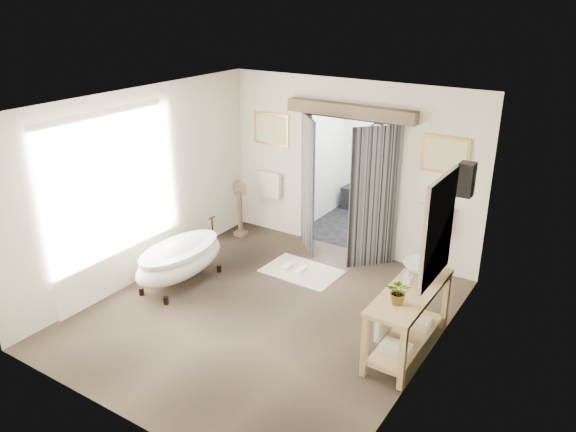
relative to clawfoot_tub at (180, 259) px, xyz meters
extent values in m
plane|color=brown|center=(1.57, -0.02, -0.40)|extent=(5.00, 5.00, 0.00)
cube|color=beige|center=(1.57, -2.52, 1.05)|extent=(4.50, 0.02, 2.90)
cube|color=beige|center=(-0.68, -0.02, 1.05)|extent=(0.02, 5.00, 2.90)
cube|color=beige|center=(3.82, -0.02, 1.05)|extent=(0.02, 5.00, 2.90)
cube|color=beige|center=(0.04, 2.48, 1.05)|extent=(1.45, 0.02, 2.90)
cube|color=beige|center=(3.09, 2.48, 1.05)|extent=(1.45, 0.02, 2.90)
cube|color=beige|center=(1.57, 2.48, 2.20)|extent=(1.60, 0.02, 0.60)
cube|color=white|center=(1.57, -0.02, 2.50)|extent=(4.50, 5.00, 0.02)
cube|color=white|center=(-0.63, -0.62, 0.95)|extent=(0.02, 2.20, 2.70)
cube|color=gray|center=(3.79, 0.22, 1.30)|extent=(0.05, 0.95, 1.25)
cube|color=silver|center=(3.76, 0.22, 1.30)|extent=(0.01, 0.80, 1.10)
cube|color=black|center=(3.70, 1.53, 1.50)|extent=(0.20, 0.20, 0.45)
sphere|color=#FFCC8C|center=(3.70, 1.53, 1.50)|extent=(0.10, 0.10, 0.10)
cube|color=black|center=(1.57, 3.48, -0.40)|extent=(2.20, 2.00, 0.01)
cube|color=white|center=(1.57, 3.48, 2.10)|extent=(2.20, 2.00, 0.02)
cube|color=white|center=(1.57, 4.48, 0.85)|extent=(2.20, 0.02, 2.50)
cube|color=white|center=(0.47, 3.48, 0.85)|extent=(0.02, 2.00, 2.50)
cube|color=white|center=(2.67, 3.48, 0.85)|extent=(0.02, 2.00, 2.50)
cube|color=black|center=(1.57, 4.30, -0.18)|extent=(2.00, 0.35, 0.45)
cylinder|color=silver|center=(1.17, 4.45, 1.20)|extent=(0.40, 0.03, 0.40)
cylinder|color=silver|center=(1.97, 4.45, 1.20)|extent=(0.40, 0.03, 0.40)
cube|color=black|center=(0.77, 2.48, 0.75)|extent=(0.07, 0.10, 2.30)
cube|color=black|center=(2.37, 2.48, 0.75)|extent=(0.07, 0.10, 2.30)
cube|color=black|center=(1.57, 2.48, 1.90)|extent=(1.67, 0.10, 0.07)
cube|color=black|center=(0.97, 2.13, 0.75)|extent=(0.58, 0.60, 2.30)
cube|color=black|center=(2.17, 2.13, 0.75)|extent=(0.58, 0.60, 2.30)
cube|color=brown|center=(1.57, 2.38, 2.02)|extent=(2.20, 0.20, 0.20)
cube|color=#BA9344|center=(0.02, 2.46, 1.52)|extent=(0.72, 0.03, 0.57)
cube|color=beige|center=(0.02, 2.44, 1.52)|extent=(0.62, 0.01, 0.47)
cube|color=#BA9344|center=(3.12, 2.46, 1.52)|extent=(0.72, 0.03, 0.57)
cube|color=beige|center=(3.12, 2.44, 1.52)|extent=(0.62, 0.01, 0.47)
cylinder|color=silver|center=(0.02, 2.42, 0.72)|extent=(0.60, 0.02, 0.02)
cube|color=silver|center=(0.02, 2.40, 0.50)|extent=(0.42, 0.08, 0.48)
cylinder|color=silver|center=(3.12, 2.42, 0.72)|extent=(0.60, 0.02, 0.02)
cube|color=silver|center=(3.12, 2.40, 0.50)|extent=(0.42, 0.08, 0.48)
cylinder|color=black|center=(-0.25, -0.59, -0.34)|extent=(0.08, 0.08, 0.12)
cylinder|color=black|center=(0.25, -0.59, -0.34)|extent=(0.08, 0.08, 0.12)
cylinder|color=black|center=(-0.25, 0.59, -0.34)|extent=(0.08, 0.08, 0.12)
cylinder|color=black|center=(0.25, 0.59, -0.34)|extent=(0.08, 0.08, 0.12)
ellipsoid|color=white|center=(0.00, 0.00, -0.02)|extent=(0.75, 1.68, 0.53)
cylinder|color=black|center=(0.00, 0.77, 0.31)|extent=(0.03, 0.03, 0.22)
cube|color=tan|center=(3.31, -0.52, 0.02)|extent=(0.07, 0.07, 0.85)
cube|color=tan|center=(3.77, -0.52, 0.02)|extent=(0.07, 0.07, 0.85)
cube|color=tan|center=(3.31, 0.96, 0.02)|extent=(0.07, 0.07, 0.85)
cube|color=tan|center=(3.77, 0.96, 0.02)|extent=(0.07, 0.07, 0.85)
cube|color=tan|center=(3.54, 0.22, 0.42)|extent=(0.55, 1.60, 0.05)
cube|color=tan|center=(3.54, 0.22, -0.24)|extent=(0.45, 1.50, 0.03)
cylinder|color=silver|center=(3.27, 0.22, 0.20)|extent=(0.02, 1.40, 0.02)
cube|color=silver|center=(3.27, 0.07, 0.00)|extent=(0.06, 0.34, 0.42)
cube|color=silver|center=(3.54, -0.13, -0.18)|extent=(0.35, 0.25, 0.10)
cube|color=silver|center=(3.54, 0.57, -0.18)|extent=(0.35, 0.25, 0.10)
cube|color=brown|center=(-0.33, 1.94, -0.37)|extent=(0.20, 0.20, 0.07)
cylinder|color=brown|center=(-0.33, 1.94, 0.06)|extent=(0.08, 0.08, 0.78)
cylinder|color=silver|center=(-0.33, 1.96, 0.50)|extent=(0.28, 0.02, 0.28)
cylinder|color=brown|center=(-0.33, 1.94, 0.50)|extent=(0.31, 0.01, 0.31)
cube|color=beige|center=(1.37, 1.31, -0.39)|extent=(1.23, 0.84, 0.01)
cube|color=white|center=(1.11, 1.28, -0.36)|extent=(0.11, 0.27, 0.05)
cube|color=white|center=(1.35, 1.28, -0.36)|extent=(0.11, 0.27, 0.05)
imported|color=white|center=(3.50, 0.67, 0.53)|extent=(0.56, 0.56, 0.16)
imported|color=gray|center=(3.53, -0.15, 0.60)|extent=(0.33, 0.31, 0.30)
imported|color=gray|center=(3.45, 0.33, 0.55)|extent=(0.09, 0.09, 0.19)
imported|color=gray|center=(3.46, 0.91, 0.54)|extent=(0.18, 0.18, 0.19)
camera|label=1|loc=(5.48, -5.53, 3.76)|focal=35.00mm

